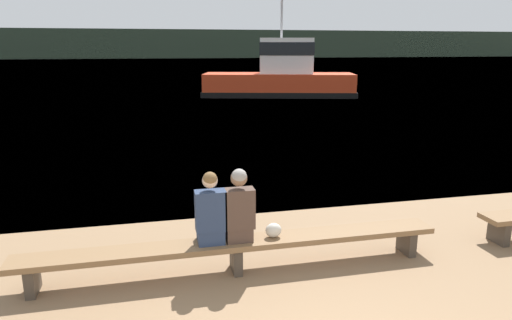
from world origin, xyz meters
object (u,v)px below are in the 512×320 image
object	(u,v)px
person_left	(211,212)
tugboat_red	(281,78)
person_right	(239,208)
bench_main	(236,246)
shopping_bag	(273,230)

from	to	relation	value
person_left	tugboat_red	world-z (taller)	tugboat_red
person_right	tugboat_red	size ratio (longest dim) A/B	0.10
bench_main	tugboat_red	world-z (taller)	tugboat_red
person_right	shopping_bag	size ratio (longest dim) A/B	4.55
bench_main	person_left	world-z (taller)	person_left
person_left	bench_main	bearing A→B (deg)	0.29
bench_main	person_right	distance (m)	0.55
person_left	shopping_bag	xyz separation A→B (m)	(0.87, 0.00, -0.34)
bench_main	tugboat_red	xyz separation A→B (m)	(6.84, 21.86, 0.74)
bench_main	person_right	size ratio (longest dim) A/B	5.67
bench_main	shopping_bag	xyz separation A→B (m)	(0.53, 0.00, 0.19)
person_right	shopping_bag	bearing A→B (deg)	0.58
shopping_bag	person_left	bearing A→B (deg)	-179.76
bench_main	tugboat_red	distance (m)	22.92
shopping_bag	tugboat_red	world-z (taller)	tugboat_red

